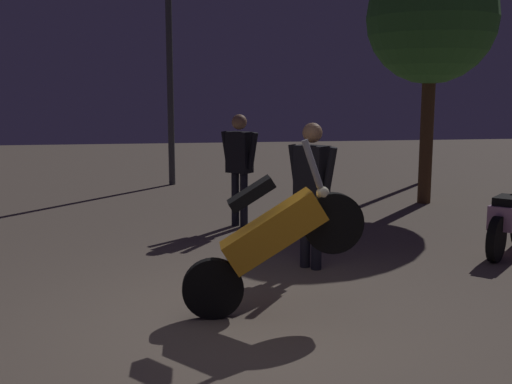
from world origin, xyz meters
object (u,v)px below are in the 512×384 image
at_px(motorcycle_orange_foreground, 273,237).
at_px(person_rider_beside, 312,182).
at_px(streetlamp_near, 169,20).
at_px(streetlamp_far, 429,26).
at_px(person_bystander_far, 239,160).
at_px(motorcycle_pink_parked_left, 509,219).

xyz_separation_m(motorcycle_orange_foreground, person_rider_beside, (0.73, 1.48, 0.27)).
relative_size(streetlamp_near, streetlamp_far, 1.03).
relative_size(motorcycle_orange_foreground, streetlamp_far, 0.30).
height_order(motorcycle_orange_foreground, streetlamp_near, streetlamp_near).
distance_m(motorcycle_orange_foreground, person_rider_beside, 1.68).
bearing_deg(person_bystander_far, streetlamp_far, 172.41).
distance_m(person_rider_beside, person_bystander_far, 2.47).
bearing_deg(person_bystander_far, streetlamp_near, -126.15).
distance_m(motorcycle_orange_foreground, streetlamp_near, 8.93).
height_order(streetlamp_near, streetlamp_far, streetlamp_near).
bearing_deg(motorcycle_orange_foreground, motorcycle_pink_parked_left, 30.50).
height_order(motorcycle_orange_foreground, person_bystander_far, person_bystander_far).
bearing_deg(motorcycle_pink_parked_left, streetlamp_far, 31.52).
relative_size(motorcycle_orange_foreground, person_bystander_far, 0.97).
xyz_separation_m(motorcycle_pink_parked_left, streetlamp_near, (-4.11, 6.65, 3.12)).
bearing_deg(person_bystander_far, motorcycle_orange_foreground, 39.36).
bearing_deg(person_rider_beside, motorcycle_orange_foreground, -157.13).
height_order(motorcycle_pink_parked_left, streetlamp_far, streetlamp_far).
height_order(person_rider_beside, person_bystander_far, person_bystander_far).
bearing_deg(streetlamp_far, streetlamp_near, 173.77).
xyz_separation_m(motorcycle_pink_parked_left, person_bystander_far, (-3.20, 2.11, 0.58)).
bearing_deg(person_rider_beside, person_bystander_far, 61.14).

